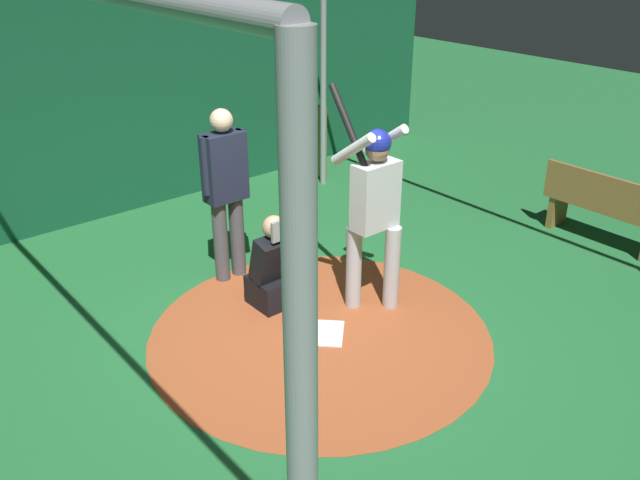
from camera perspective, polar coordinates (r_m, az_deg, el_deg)
The scene contains 10 objects.
ground_plane at distance 6.12m, azimuth -0.00°, elevation -8.03°, with size 26.28×26.28×0.00m, color #216633.
dirt_circle at distance 6.12m, azimuth -0.00°, elevation -8.01°, with size 3.09×3.09×0.01m, color #9E4C28.
home_plate at distance 6.11m, azimuth -0.00°, elevation -7.94°, with size 0.42×0.42×0.01m, color white.
batter at distance 6.08m, azimuth 4.64°, elevation 3.18°, with size 0.68×0.49×2.11m.
catcher at distance 6.38m, azimuth -3.87°, elevation -2.66°, with size 0.58×0.40×0.95m.
umpire at distance 6.69m, azimuth -8.07°, elevation 4.59°, with size 0.22×0.49×1.79m.
back_wall at distance 8.60m, azimuth -17.13°, elevation 12.65°, with size 0.23×10.28×3.19m.
cage_frame at distance 5.20m, azimuth -0.00°, elevation 13.27°, with size 5.88×5.04×3.27m.
bat_rack at distance 9.98m, azimuth -1.64°, elevation 8.84°, with size 1.18×0.21×1.05m.
bench at distance 8.26m, azimuth 23.08°, elevation 2.56°, with size 1.41×0.36×0.85m.
Camera 1 is at (3.90, -3.26, 3.41)m, focal length 37.45 mm.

